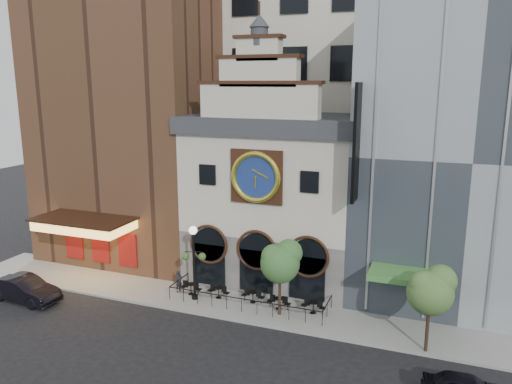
{
  "coord_description": "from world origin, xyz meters",
  "views": [
    {
      "loc": [
        11.44,
        -26.27,
        14.68
      ],
      "look_at": [
        -0.83,
        6.0,
        7.02
      ],
      "focal_mm": 35.0,
      "sensor_mm": 36.0,
      "label": 1
    }
  ],
  "objects_px": {
    "lamppost": "(194,254)",
    "car_left": "(25,289)",
    "bistro_2": "(253,296)",
    "pedestrian": "(179,281)",
    "tree_left": "(281,260)",
    "tree_right": "(431,289)",
    "bistro_1": "(218,291)",
    "bistro_3": "(279,302)",
    "bistro_0": "(191,288)",
    "bistro_4": "(313,306)"
  },
  "relations": [
    {
      "from": "bistro_3",
      "to": "car_left",
      "type": "bearing_deg",
      "value": -164.32
    },
    {
      "from": "pedestrian",
      "to": "bistro_4",
      "type": "bearing_deg",
      "value": -72.47
    },
    {
      "from": "lamppost",
      "to": "tree_right",
      "type": "bearing_deg",
      "value": -25.99
    },
    {
      "from": "bistro_4",
      "to": "tree_right",
      "type": "relative_size",
      "value": 0.32
    },
    {
      "from": "bistro_1",
      "to": "lamppost",
      "type": "height_order",
      "value": "lamppost"
    },
    {
      "from": "tree_right",
      "to": "tree_left",
      "type": "bearing_deg",
      "value": 171.58
    },
    {
      "from": "bistro_2",
      "to": "bistro_3",
      "type": "distance_m",
      "value": 1.97
    },
    {
      "from": "bistro_3",
      "to": "tree_left",
      "type": "relative_size",
      "value": 0.32
    },
    {
      "from": "bistro_0",
      "to": "bistro_1",
      "type": "bearing_deg",
      "value": 3.41
    },
    {
      "from": "bistro_0",
      "to": "tree_left",
      "type": "xyz_separation_m",
      "value": [
        6.8,
        -0.73,
        3.18
      ]
    },
    {
      "from": "bistro_0",
      "to": "bistro_3",
      "type": "height_order",
      "value": "same"
    },
    {
      "from": "bistro_3",
      "to": "bistro_0",
      "type": "bearing_deg",
      "value": 179.65
    },
    {
      "from": "bistro_2",
      "to": "tree_left",
      "type": "height_order",
      "value": "tree_left"
    },
    {
      "from": "car_left",
      "to": "bistro_3",
      "type": "bearing_deg",
      "value": -70.05
    },
    {
      "from": "bistro_4",
      "to": "tree_left",
      "type": "height_order",
      "value": "tree_left"
    },
    {
      "from": "bistro_4",
      "to": "lamppost",
      "type": "relative_size",
      "value": 0.31
    },
    {
      "from": "bistro_1",
      "to": "tree_right",
      "type": "distance_m",
      "value": 14.19
    },
    {
      "from": "bistro_0",
      "to": "pedestrian",
      "type": "distance_m",
      "value": 1.04
    },
    {
      "from": "bistro_1",
      "to": "lamppost",
      "type": "xyz_separation_m",
      "value": [
        -1.44,
        -0.72,
        2.73
      ]
    },
    {
      "from": "car_left",
      "to": "tree_left",
      "type": "xyz_separation_m",
      "value": [
        17.01,
        3.99,
        2.94
      ]
    },
    {
      "from": "bistro_1",
      "to": "pedestrian",
      "type": "height_order",
      "value": "pedestrian"
    },
    {
      "from": "bistro_1",
      "to": "bistro_3",
      "type": "height_order",
      "value": "same"
    },
    {
      "from": "bistro_2",
      "to": "lamppost",
      "type": "distance_m",
      "value": 4.85
    },
    {
      "from": "bistro_3",
      "to": "bistro_1",
      "type": "bearing_deg",
      "value": 177.89
    },
    {
      "from": "bistro_1",
      "to": "bistro_3",
      "type": "relative_size",
      "value": 1.0
    },
    {
      "from": "tree_left",
      "to": "tree_right",
      "type": "bearing_deg",
      "value": -8.42
    },
    {
      "from": "tree_left",
      "to": "tree_right",
      "type": "height_order",
      "value": "same"
    },
    {
      "from": "pedestrian",
      "to": "bistro_2",
      "type": "bearing_deg",
      "value": -70.81
    },
    {
      "from": "bistro_1",
      "to": "bistro_0",
      "type": "bearing_deg",
      "value": -176.59
    },
    {
      "from": "bistro_2",
      "to": "tree_right",
      "type": "height_order",
      "value": "tree_right"
    },
    {
      "from": "bistro_4",
      "to": "tree_right",
      "type": "xyz_separation_m",
      "value": [
        7.0,
        -2.24,
        3.18
      ]
    },
    {
      "from": "car_left",
      "to": "pedestrian",
      "type": "distance_m",
      "value": 10.39
    },
    {
      "from": "car_left",
      "to": "tree_left",
      "type": "height_order",
      "value": "tree_left"
    },
    {
      "from": "bistro_1",
      "to": "car_left",
      "type": "height_order",
      "value": "car_left"
    },
    {
      "from": "bistro_0",
      "to": "bistro_3",
      "type": "relative_size",
      "value": 1.0
    },
    {
      "from": "lamppost",
      "to": "tree_right",
      "type": "distance_m",
      "value": 15.18
    },
    {
      "from": "pedestrian",
      "to": "bistro_0",
      "type": "bearing_deg",
      "value": -76.98
    },
    {
      "from": "lamppost",
      "to": "car_left",
      "type": "bearing_deg",
      "value": -179.68
    },
    {
      "from": "tree_left",
      "to": "bistro_2",
      "type": "bearing_deg",
      "value": 155.75
    },
    {
      "from": "bistro_0",
      "to": "tree_right",
      "type": "relative_size",
      "value": 0.32
    },
    {
      "from": "bistro_0",
      "to": "bistro_4",
      "type": "distance_m",
      "value": 8.73
    },
    {
      "from": "car_left",
      "to": "tree_right",
      "type": "distance_m",
      "value": 26.24
    },
    {
      "from": "tree_right",
      "to": "lamppost",
      "type": "bearing_deg",
      "value": 174.52
    },
    {
      "from": "car_left",
      "to": "lamppost",
      "type": "distance_m",
      "value": 11.85
    },
    {
      "from": "pedestrian",
      "to": "tree_left",
      "type": "bearing_deg",
      "value": -79.02
    },
    {
      "from": "car_left",
      "to": "pedestrian",
      "type": "relative_size",
      "value": 3.31
    },
    {
      "from": "lamppost",
      "to": "tree_left",
      "type": "distance_m",
      "value": 6.2
    },
    {
      "from": "bistro_3",
      "to": "bistro_4",
      "type": "height_order",
      "value": "same"
    },
    {
      "from": "bistro_2",
      "to": "tree_left",
      "type": "distance_m",
      "value": 4.04
    },
    {
      "from": "car_left",
      "to": "pedestrian",
      "type": "bearing_deg",
      "value": -58.31
    }
  ]
}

